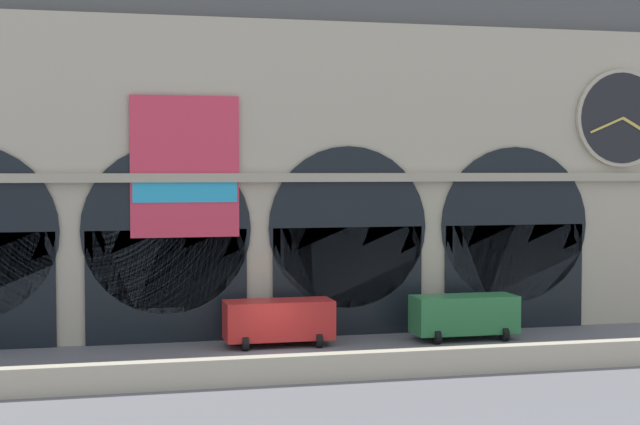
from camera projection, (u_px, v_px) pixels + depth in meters
ground_plane at (279, 357)px, 43.63m from camera, size 200.00×200.00×0.00m
quay_parapet_wall at (304, 368)px, 38.58m from camera, size 90.00×0.70×1.10m
station_building at (253, 149)px, 50.03m from camera, size 47.65×4.48×19.71m
van_center at (279, 320)px, 46.40m from camera, size 5.20×2.48×2.20m
van_mideast at (464, 315)px, 48.14m from camera, size 5.20×2.48×2.20m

